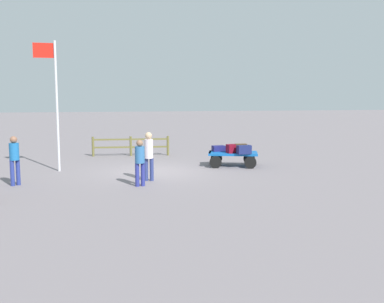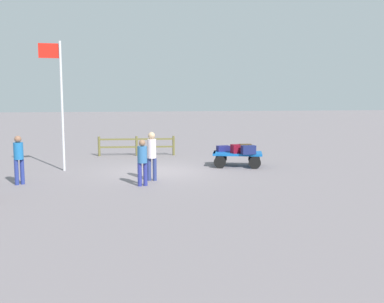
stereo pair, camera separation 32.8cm
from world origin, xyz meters
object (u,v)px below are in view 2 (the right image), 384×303
at_px(worker_lead, 142,159).
at_px(worker_supervisor, 19,156).
at_px(suitcase_olive, 248,150).
at_px(suitcase_grey, 223,149).
at_px(worker_trailing, 152,153).
at_px(luggage_cart, 237,156).
at_px(suitcase_dark, 238,149).
at_px(suitcase_maroon, 246,149).
at_px(flagpole, 59,96).

distance_m(worker_lead, worker_supervisor, 4.26).
xyz_separation_m(suitcase_olive, worker_lead, (4.51, 2.94, 0.12)).
bearing_deg(worker_lead, worker_supervisor, -11.57).
relative_size(suitcase_grey, worker_trailing, 0.33).
relative_size(luggage_cart, suitcase_grey, 3.98).
distance_m(suitcase_olive, suitcase_grey, 1.34).
relative_size(suitcase_olive, worker_trailing, 0.35).
distance_m(suitcase_dark, worker_supervisor, 8.70).
bearing_deg(suitcase_olive, suitcase_grey, -51.24).
relative_size(suitcase_maroon, worker_trailing, 0.29).
height_order(suitcase_olive, suitcase_maroon, suitcase_maroon).
bearing_deg(worker_lead, suitcase_grey, -132.60).
bearing_deg(suitcase_dark, suitcase_maroon, 171.21).
relative_size(luggage_cart, worker_supervisor, 1.35).
bearing_deg(suitcase_maroon, luggage_cart, -42.77).
relative_size(worker_lead, worker_supervisor, 0.93).
bearing_deg(flagpole, luggage_cart, 179.94).
bearing_deg(suitcase_dark, worker_trailing, 32.80).
xyz_separation_m(suitcase_grey, worker_lead, (3.67, 3.99, 0.18)).
bearing_deg(suitcase_dark, flagpole, -1.85).
height_order(worker_lead, flagpole, flagpole).
bearing_deg(worker_supervisor, worker_lead, 168.43).
bearing_deg(worker_trailing, suitcase_grey, -136.92).
relative_size(suitcase_dark, flagpole, 0.12).
distance_m(suitcase_maroon, suitcase_dark, 0.32).
relative_size(suitcase_olive, suitcase_maroon, 1.20).
bearing_deg(worker_supervisor, suitcase_maroon, -164.22).
bearing_deg(suitcase_grey, worker_trailing, 43.08).
height_order(suitcase_maroon, flagpole, flagpole).
height_order(suitcase_dark, worker_supervisor, worker_supervisor).
bearing_deg(worker_lead, suitcase_maroon, -143.63).
height_order(worker_trailing, flagpole, flagpole).
height_order(suitcase_maroon, suitcase_dark, suitcase_maroon).
bearing_deg(worker_trailing, suitcase_dark, -147.20).
distance_m(luggage_cart, worker_supervisor, 8.80).
height_order(suitcase_olive, suitcase_dark, suitcase_dark).
distance_m(worker_lead, flagpole, 5.20).
xyz_separation_m(suitcase_olive, suitcase_grey, (0.84, -1.05, -0.06)).
distance_m(suitcase_dark, flagpole, 7.61).
distance_m(suitcase_grey, worker_lead, 5.42).
relative_size(suitcase_grey, flagpole, 0.11).
bearing_deg(suitcase_dark, worker_lead, 38.83).
bearing_deg(suitcase_olive, suitcase_maroon, -85.54).
xyz_separation_m(luggage_cart, worker_trailing, (3.81, 2.67, 0.56)).
bearing_deg(suitcase_dark, worker_supervisor, 16.67).
distance_m(suitcase_olive, worker_trailing, 4.61).
relative_size(suitcase_olive, flagpole, 0.12).
distance_m(luggage_cart, suitcase_olive, 0.79).
relative_size(suitcase_grey, suitcase_dark, 0.95).
relative_size(suitcase_olive, suitcase_dark, 1.01).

